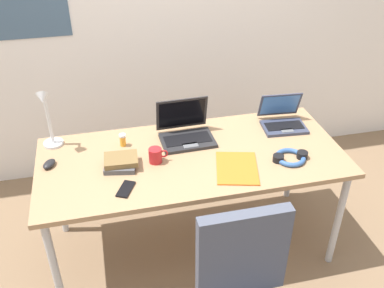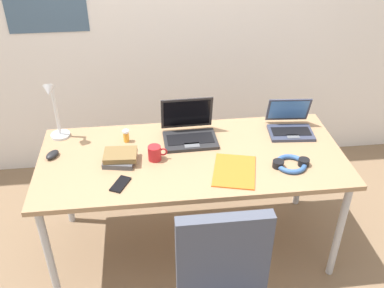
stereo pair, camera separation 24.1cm
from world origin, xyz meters
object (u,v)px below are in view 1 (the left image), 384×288
at_px(coffee_mug, 156,155).
at_px(cell_phone, 126,189).
at_px(headphones, 290,157).
at_px(computer_mouse, 49,164).
at_px(laptop_mid_desk, 186,132).
at_px(laptop_near_mouse, 283,120).
at_px(desk_lamp, 48,119).
at_px(paper_folder_front_left, 237,168).
at_px(book_stack, 121,162).
at_px(pill_bottle, 123,140).

bearing_deg(coffee_mug, cell_phone, -132.22).
bearing_deg(cell_phone, headphones, 30.26).
relative_size(computer_mouse, coffee_mug, 0.85).
bearing_deg(laptop_mid_desk, laptop_near_mouse, 0.89).
relative_size(desk_lamp, headphones, 1.87).
distance_m(laptop_mid_desk, cell_phone, 0.60).
distance_m(desk_lamp, laptop_near_mouse, 1.46).
height_order(laptop_mid_desk, paper_folder_front_left, laptop_mid_desk).
bearing_deg(desk_lamp, book_stack, -38.11).
distance_m(computer_mouse, coffee_mug, 0.61).
relative_size(cell_phone, book_stack, 0.67).
xyz_separation_m(cell_phone, pill_bottle, (0.03, 0.43, 0.04)).
bearing_deg(computer_mouse, laptop_mid_desk, 36.34).
bearing_deg(book_stack, computer_mouse, 165.73).
relative_size(laptop_near_mouse, book_stack, 1.44).
height_order(book_stack, paper_folder_front_left, book_stack).
bearing_deg(laptop_near_mouse, computer_mouse, -175.27).
relative_size(laptop_mid_desk, pill_bottle, 4.21).
xyz_separation_m(laptop_near_mouse, paper_folder_front_left, (-0.44, -0.39, -0.04)).
bearing_deg(pill_bottle, paper_folder_front_left, -32.61).
bearing_deg(computer_mouse, pill_bottle, 44.38).
relative_size(laptop_mid_desk, cell_phone, 2.45).
height_order(desk_lamp, cell_phone, desk_lamp).
distance_m(desk_lamp, laptop_mid_desk, 0.82).
distance_m(laptop_mid_desk, headphones, 0.65).
height_order(laptop_near_mouse, cell_phone, laptop_near_mouse).
bearing_deg(laptop_mid_desk, computer_mouse, -172.26).
xyz_separation_m(desk_lamp, coffee_mug, (0.58, -0.29, -0.15)).
relative_size(computer_mouse, headphones, 0.45).
distance_m(cell_phone, headphones, 0.96).
bearing_deg(coffee_mug, laptop_near_mouse, 13.86).
xyz_separation_m(computer_mouse, book_stack, (0.40, -0.10, 0.02)).
relative_size(book_stack, coffee_mug, 1.81).
bearing_deg(book_stack, headphones, -8.79).
distance_m(book_stack, paper_folder_front_left, 0.66).
relative_size(paper_folder_front_left, coffee_mug, 2.74).
xyz_separation_m(laptop_near_mouse, headphones, (-0.11, -0.37, -0.03)).
height_order(cell_phone, paper_folder_front_left, cell_phone).
bearing_deg(laptop_mid_desk, cell_phone, -134.88).
bearing_deg(book_stack, paper_folder_front_left, -14.39).
xyz_separation_m(desk_lamp, laptop_near_mouse, (1.45, -0.08, -0.16)).
height_order(computer_mouse, headphones, headphones).
bearing_deg(computer_mouse, paper_folder_front_left, 14.25).
xyz_separation_m(laptop_mid_desk, coffee_mug, (-0.22, -0.21, -0.00)).
bearing_deg(desk_lamp, computer_mouse, -94.42).
relative_size(pill_bottle, coffee_mug, 0.70).
bearing_deg(laptop_mid_desk, paper_folder_front_left, -60.61).
height_order(laptop_near_mouse, book_stack, laptop_near_mouse).
bearing_deg(headphones, desk_lamp, 161.61).
bearing_deg(desk_lamp, laptop_mid_desk, -6.11).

